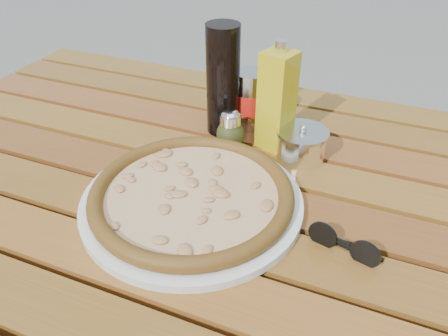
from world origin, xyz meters
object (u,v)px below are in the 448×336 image
at_px(plate, 192,201).
at_px(soda_can, 250,100).
at_px(table, 220,221).
at_px(parmesan_tin, 301,144).
at_px(dark_bottle, 223,81).
at_px(oregano_shaker, 230,131).
at_px(sunglasses, 344,244).
at_px(pizza, 192,194).
at_px(pepper_shaker, 220,112).
at_px(olive_oil_cruet, 277,101).

xyz_separation_m(plate, soda_can, (-0.00, 0.28, 0.05)).
bearing_deg(table, plate, -113.62).
distance_m(plate, parmesan_tin, 0.24).
relative_size(table, plate, 3.89).
height_order(dark_bottle, parmesan_tin, dark_bottle).
xyz_separation_m(oregano_shaker, sunglasses, (0.25, -0.20, -0.02)).
distance_m(pizza, soda_can, 0.28).
distance_m(oregano_shaker, soda_can, 0.10).
height_order(dark_bottle, soda_can, dark_bottle).
distance_m(table, soda_can, 0.26).
bearing_deg(plate, pepper_shaker, 102.33).
xyz_separation_m(soda_can, sunglasses, (0.25, -0.30, -0.04)).
height_order(oregano_shaker, sunglasses, oregano_shaker).
height_order(pepper_shaker, dark_bottle, dark_bottle).
xyz_separation_m(dark_bottle, soda_can, (0.04, 0.04, -0.05)).
bearing_deg(table, olive_oil_cruet, 75.36).
bearing_deg(soda_can, parmesan_tin, -31.89).
height_order(pepper_shaker, olive_oil_cruet, olive_oil_cruet).
distance_m(pizza, sunglasses, 0.25).
bearing_deg(sunglasses, oregano_shaker, 155.53).
bearing_deg(pizza, soda_can, 90.28).
height_order(oregano_shaker, olive_oil_cruet, olive_oil_cruet).
bearing_deg(dark_bottle, table, -69.44).
bearing_deg(soda_can, table, -83.36).
relative_size(table, parmesan_tin, 11.59).
distance_m(plate, dark_bottle, 0.27).
xyz_separation_m(table, soda_can, (-0.03, 0.23, 0.13)).
bearing_deg(oregano_shaker, parmesan_tin, 6.74).
bearing_deg(plate, olive_oil_cruet, 73.02).
relative_size(table, olive_oil_cruet, 6.67).
relative_size(pizza, sunglasses, 4.06).
xyz_separation_m(pizza, oregano_shaker, (-0.01, 0.19, 0.02)).
bearing_deg(plate, soda_can, 90.28).
xyz_separation_m(pepper_shaker, sunglasses, (0.30, -0.26, -0.02)).
relative_size(table, pepper_shaker, 17.07).
bearing_deg(oregano_shaker, table, -76.50).
distance_m(oregano_shaker, olive_oil_cruet, 0.10).
relative_size(table, pizza, 3.10).
bearing_deg(pepper_shaker, parmesan_tin, -14.46).
height_order(pizza, sunglasses, sunglasses).
height_order(plate, dark_bottle, dark_bottle).
relative_size(parmesan_tin, sunglasses, 1.09).
bearing_deg(pepper_shaker, dark_bottle, -25.37).
relative_size(oregano_shaker, parmesan_tin, 0.68).
bearing_deg(dark_bottle, parmesan_tin, -13.86).
height_order(plate, sunglasses, sunglasses).
bearing_deg(sunglasses, table, 176.15).
relative_size(pepper_shaker, sunglasses, 0.74).
relative_size(pepper_shaker, olive_oil_cruet, 0.39).
distance_m(parmesan_tin, sunglasses, 0.24).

